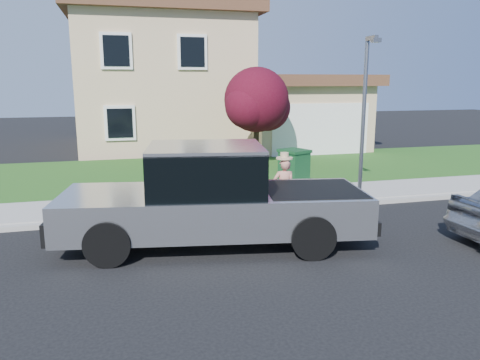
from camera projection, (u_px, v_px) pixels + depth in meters
name	position (u px, v px, depth m)	size (l,w,h in m)	color
ground	(248.00, 255.00, 9.19)	(80.00, 80.00, 0.00)	black
curb	(255.00, 210.00, 12.17)	(40.00, 0.20, 0.12)	gray
sidewalk	(243.00, 200.00, 13.21)	(40.00, 2.00, 0.15)	gray
lawn	(212.00, 172.00, 17.47)	(40.00, 7.00, 0.10)	#154918
house	(187.00, 85.00, 24.36)	(14.00, 11.30, 6.85)	tan
pickup_truck	(213.00, 199.00, 9.65)	(6.63, 3.16, 2.09)	black
woman	(284.00, 188.00, 11.52)	(0.58, 0.41, 1.67)	tan
ornamental_tree	(257.00, 103.00, 18.09)	(2.78, 2.50, 3.81)	black
trash_bin	(294.00, 168.00, 14.35)	(0.98, 1.04, 1.17)	#103B1A
street_lamp	(364.00, 113.00, 12.21)	(0.23, 0.58, 4.47)	slate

